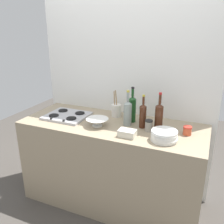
{
  "coord_description": "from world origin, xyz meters",
  "views": [
    {
      "loc": [
        0.87,
        -2.01,
        1.8
      ],
      "look_at": [
        0.0,
        0.0,
        1.02
      ],
      "focal_mm": 38.87,
      "sensor_mm": 36.0,
      "label": 1
    }
  ],
  "objects": [
    {
      "name": "stovetop_hob",
      "position": [
        -0.51,
        -0.02,
        0.91
      ],
      "size": [
        0.42,
        0.37,
        0.04
      ],
      "color": "#B2B2B7",
      "rests_on": "counter_block"
    },
    {
      "name": "wine_bottle_mid_right",
      "position": [
        0.45,
        0.03,
        1.03
      ],
      "size": [
        0.07,
        0.07,
        0.35
      ],
      "color": "#472314",
      "rests_on": "counter_block"
    },
    {
      "name": "wine_bottle_rightmost",
      "position": [
        0.3,
        0.03,
        1.02
      ],
      "size": [
        0.06,
        0.06,
        0.32
      ],
      "color": "#472314",
      "rests_on": "counter_block"
    },
    {
      "name": "ground_plane",
      "position": [
        0.0,
        0.0,
        0.0
      ],
      "size": [
        6.0,
        6.0,
        0.0
      ],
      "primitive_type": "plane",
      "color": "#47423D",
      "rests_on": "ground"
    },
    {
      "name": "counter_block",
      "position": [
        0.0,
        0.0,
        0.45
      ],
      "size": [
        1.8,
        0.7,
        0.9
      ],
      "primitive_type": "cube",
      "color": "tan",
      "rests_on": "ground"
    },
    {
      "name": "utensil_crock",
      "position": [
        -0.04,
        0.2,
        0.97
      ],
      "size": [
        0.1,
        0.1,
        0.28
      ],
      "color": "silver",
      "rests_on": "counter_block"
    },
    {
      "name": "condiment_jar_front",
      "position": [
        0.37,
        -0.03,
        0.95
      ],
      "size": [
        0.07,
        0.07,
        0.11
      ],
      "color": "#9E998C",
      "rests_on": "counter_block"
    },
    {
      "name": "plate_stack",
      "position": [
        0.54,
        -0.17,
        0.94
      ],
      "size": [
        0.22,
        0.22,
        0.09
      ],
      "color": "white",
      "rests_on": "counter_block"
    },
    {
      "name": "wine_bottle_mid_left",
      "position": [
        0.16,
        0.13,
        1.04
      ],
      "size": [
        0.07,
        0.07,
        0.35
      ],
      "color": "#19471E",
      "rests_on": "counter_block"
    },
    {
      "name": "condiment_jar_rear",
      "position": [
        0.71,
        0.03,
        0.94
      ],
      "size": [
        0.08,
        0.08,
        0.08
      ],
      "color": "#C64C2D",
      "rests_on": "counter_block"
    },
    {
      "name": "backsplash_panel",
      "position": [
        0.0,
        0.38,
        1.25
      ],
      "size": [
        1.9,
        0.06,
        2.5
      ],
      "primitive_type": "cube",
      "color": "white",
      "rests_on": "ground"
    },
    {
      "name": "butter_dish",
      "position": [
        0.23,
        -0.22,
        0.93
      ],
      "size": [
        0.15,
        0.1,
        0.06
      ],
      "primitive_type": "cube",
      "rotation": [
        0.0,
        0.0,
        -0.01
      ],
      "color": "silver",
      "rests_on": "counter_block"
    },
    {
      "name": "wine_bottle_leftmost",
      "position": [
        0.15,
        0.03,
        1.03
      ],
      "size": [
        0.08,
        0.08,
        0.34
      ],
      "color": "gray",
      "rests_on": "counter_block"
    },
    {
      "name": "mixing_bowl",
      "position": [
        -0.1,
        -0.11,
        0.94
      ],
      "size": [
        0.22,
        0.22,
        0.08
      ],
      "color": "white",
      "rests_on": "counter_block"
    }
  ]
}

